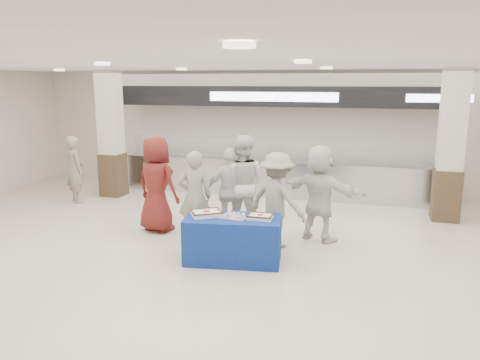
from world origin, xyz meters
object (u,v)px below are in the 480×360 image
(cupcake_tray, at_px, (234,216))
(chef_short, at_px, (231,192))
(soldier_a, at_px, (195,197))
(sheet_cake_right, at_px, (260,216))
(civilian_white, at_px, (320,193))
(chef_tall, at_px, (242,184))
(display_table, at_px, (233,239))
(soldier_bg, at_px, (75,169))
(civilian_maroon, at_px, (157,184))
(soldier_b, at_px, (277,200))
(sheet_cake_left, at_px, (206,213))

(cupcake_tray, relative_size, chef_short, 0.27)
(soldier_a, bearing_deg, sheet_cake_right, 132.56)
(sheet_cake_right, height_order, chef_short, chef_short)
(civilian_white, bearing_deg, chef_tall, 20.63)
(chef_tall, xyz_separation_m, civilian_white, (1.51, -0.07, -0.06))
(display_table, height_order, chef_short, chef_short)
(soldier_bg, bearing_deg, soldier_a, -170.87)
(soldier_a, distance_m, chef_short, 0.78)
(sheet_cake_right, bearing_deg, chef_tall, 115.82)
(display_table, height_order, soldier_a, soldier_a)
(display_table, distance_m, civilian_maroon, 2.30)
(sheet_cake_right, xyz_separation_m, cupcake_tray, (-0.42, -0.06, -0.01))
(soldier_a, height_order, soldier_b, soldier_b)
(sheet_cake_left, relative_size, chef_tall, 0.31)
(display_table, bearing_deg, soldier_b, 50.13)
(display_table, relative_size, chef_tall, 0.81)
(chef_tall, bearing_deg, chef_short, 48.82)
(soldier_b, bearing_deg, display_table, 80.83)
(display_table, height_order, chef_tall, chef_tall)
(civilian_maroon, bearing_deg, chef_tall, -150.40)
(soldier_bg, bearing_deg, civilian_maroon, -172.04)
(display_table, distance_m, soldier_bg, 5.52)
(soldier_b, relative_size, soldier_bg, 1.04)
(soldier_a, height_order, soldier_bg, soldier_a)
(civilian_maroon, bearing_deg, soldier_b, -170.12)
(display_table, bearing_deg, chef_short, 100.07)
(civilian_maroon, relative_size, civilian_white, 1.05)
(civilian_maroon, xyz_separation_m, soldier_bg, (-2.91, 1.50, -0.12))
(sheet_cake_right, distance_m, soldier_b, 0.85)
(chef_short, distance_m, soldier_bg, 4.56)
(civilian_white, bearing_deg, cupcake_tray, 74.46)
(sheet_cake_right, distance_m, cupcake_tray, 0.42)
(sheet_cake_right, xyz_separation_m, chef_tall, (-0.72, 1.50, 0.17))
(civilian_white, xyz_separation_m, soldier_bg, (-6.05, 1.17, -0.08))
(display_table, distance_m, civilian_white, 1.99)
(cupcake_tray, xyz_separation_m, chef_tall, (-0.31, 1.56, 0.18))
(civilian_white, bearing_deg, soldier_b, 63.74)
(chef_tall, relative_size, civilian_white, 1.07)
(chef_short, bearing_deg, sheet_cake_left, 69.85)
(soldier_a, bearing_deg, display_table, 121.06)
(cupcake_tray, distance_m, civilian_maroon, 2.26)
(chef_short, bearing_deg, sheet_cake_right, 104.49)
(display_table, relative_size, soldier_b, 0.90)
(sheet_cake_right, bearing_deg, soldier_a, 153.41)
(cupcake_tray, distance_m, chef_tall, 1.60)
(soldier_b, bearing_deg, civilian_white, -117.64)
(chef_short, distance_m, civilian_white, 1.69)
(cupcake_tray, relative_size, soldier_bg, 0.28)
(sheet_cake_right, xyz_separation_m, soldier_a, (-1.41, 0.71, 0.06))
(display_table, xyz_separation_m, chef_short, (-0.45, 1.34, 0.47))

